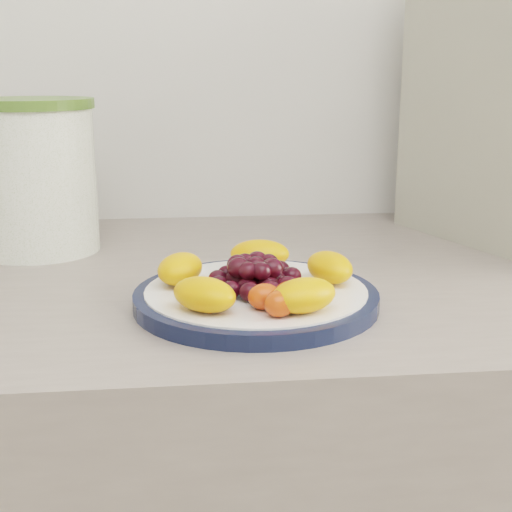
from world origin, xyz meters
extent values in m
cylinder|color=#121A34|center=(-0.11, 1.07, 0.91)|extent=(0.24, 0.24, 0.01)
cylinder|color=white|center=(-0.11, 1.07, 0.91)|extent=(0.21, 0.21, 0.02)
cylinder|color=#566F26|center=(-0.36, 1.32, 0.99)|extent=(0.19, 0.19, 0.18)
cylinder|color=#4D6E2B|center=(-0.36, 1.32, 1.08)|extent=(0.20, 0.20, 0.01)
ellipsoid|color=orange|center=(-0.04, 1.09, 0.93)|extent=(0.05, 0.07, 0.03)
ellipsoid|color=orange|center=(-0.10, 1.15, 0.93)|extent=(0.07, 0.05, 0.03)
ellipsoid|color=orange|center=(-0.19, 1.10, 0.93)|extent=(0.06, 0.07, 0.03)
ellipsoid|color=orange|center=(-0.17, 1.01, 0.93)|extent=(0.07, 0.07, 0.03)
ellipsoid|color=orange|center=(-0.08, 1.00, 0.93)|extent=(0.07, 0.06, 0.03)
ellipsoid|color=black|center=(-0.11, 1.07, 0.93)|extent=(0.02, 0.02, 0.02)
ellipsoid|color=black|center=(-0.10, 1.07, 0.93)|extent=(0.02, 0.02, 0.02)
ellipsoid|color=black|center=(-0.10, 1.09, 0.93)|extent=(0.02, 0.02, 0.02)
ellipsoid|color=black|center=(-0.12, 1.09, 0.93)|extent=(0.02, 0.02, 0.02)
ellipsoid|color=black|center=(-0.13, 1.07, 0.93)|extent=(0.02, 0.02, 0.02)
ellipsoid|color=black|center=(-0.12, 1.06, 0.93)|extent=(0.02, 0.02, 0.02)
ellipsoid|color=black|center=(-0.10, 1.06, 0.93)|extent=(0.02, 0.02, 0.02)
ellipsoid|color=black|center=(-0.08, 1.08, 0.93)|extent=(0.02, 0.02, 0.02)
ellipsoid|color=black|center=(-0.09, 1.10, 0.93)|extent=(0.02, 0.02, 0.02)
ellipsoid|color=black|center=(-0.10, 1.11, 0.93)|extent=(0.02, 0.02, 0.02)
ellipsoid|color=black|center=(-0.12, 1.11, 0.93)|extent=(0.02, 0.02, 0.02)
ellipsoid|color=black|center=(-0.14, 1.10, 0.93)|extent=(0.02, 0.02, 0.02)
ellipsoid|color=black|center=(-0.15, 1.08, 0.93)|extent=(0.02, 0.02, 0.02)
ellipsoid|color=black|center=(-0.15, 1.06, 0.93)|extent=(0.02, 0.02, 0.02)
ellipsoid|color=black|center=(-0.14, 1.05, 0.93)|extent=(0.02, 0.02, 0.02)
ellipsoid|color=black|center=(-0.12, 1.04, 0.93)|extent=(0.02, 0.02, 0.02)
ellipsoid|color=black|center=(-0.10, 1.04, 0.93)|extent=(0.02, 0.02, 0.02)
ellipsoid|color=black|center=(-0.09, 1.05, 0.93)|extent=(0.02, 0.02, 0.02)
ellipsoid|color=black|center=(-0.11, 1.07, 0.94)|extent=(0.02, 0.02, 0.02)
ellipsoid|color=black|center=(-0.10, 1.08, 0.94)|extent=(0.02, 0.02, 0.02)
ellipsoid|color=black|center=(-0.11, 1.09, 0.94)|extent=(0.02, 0.02, 0.02)
ellipsoid|color=black|center=(-0.12, 1.09, 0.94)|extent=(0.02, 0.02, 0.02)
ellipsoid|color=black|center=(-0.13, 1.08, 0.94)|extent=(0.02, 0.02, 0.02)
ellipsoid|color=black|center=(-0.13, 1.07, 0.94)|extent=(0.02, 0.02, 0.02)
ellipsoid|color=black|center=(-0.12, 1.06, 0.94)|extent=(0.02, 0.02, 0.02)
ellipsoid|color=black|center=(-0.11, 1.05, 0.94)|extent=(0.02, 0.02, 0.02)
ellipsoid|color=black|center=(-0.10, 1.06, 0.94)|extent=(0.02, 0.02, 0.02)
ellipsoid|color=red|center=(-0.11, 1.01, 0.93)|extent=(0.03, 0.03, 0.02)
ellipsoid|color=red|center=(-0.09, 1.02, 0.93)|extent=(0.04, 0.03, 0.02)
ellipsoid|color=red|center=(-0.10, 0.99, 0.93)|extent=(0.04, 0.04, 0.02)
camera|label=1|loc=(-0.19, 0.42, 1.12)|focal=50.00mm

